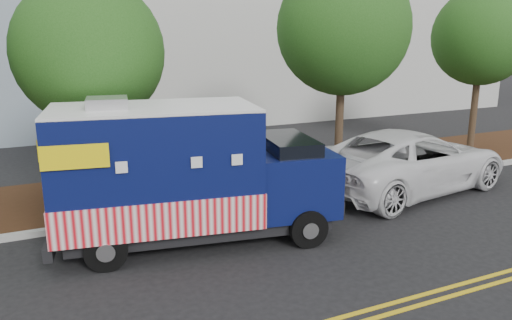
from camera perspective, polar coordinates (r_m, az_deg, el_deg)
name	(u,v)px	position (r m, az deg, el deg)	size (l,w,h in m)	color
ground	(168,238)	(11.77, -10.01, -8.79)	(120.00, 120.00, 0.00)	black
curb	(153,216)	(13.02, -11.65, -6.24)	(120.00, 0.18, 0.15)	#9E9E99
mulch_strip	(136,192)	(14.96, -13.54, -3.63)	(120.00, 4.00, 0.15)	#301E0D
tree_b	(89,52)	(13.76, -18.52, 11.59)	(3.82, 3.82, 6.02)	#38281C
tree_c	(343,29)	(16.12, 9.93, 14.56)	(4.12, 4.12, 6.78)	#38281C
tree_d	(482,37)	(21.16, 24.40, 12.71)	(3.67, 3.67, 6.30)	#38281C
food_truck	(182,177)	(11.09, -8.46, -1.98)	(6.55, 3.30, 3.30)	black
white_car	(409,160)	(15.52, 17.12, -0.04)	(3.01, 6.53, 1.81)	white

